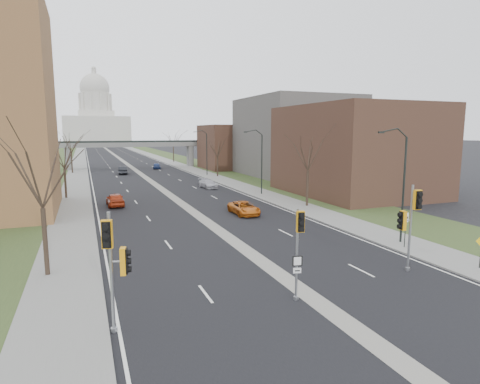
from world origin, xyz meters
TOP-DOWN VIEW (x-y plane):
  - ground at (0.00, 0.00)m, footprint 700.00×700.00m
  - road_surface at (0.00, 150.00)m, footprint 20.00×600.00m
  - median_strip at (0.00, 150.00)m, footprint 1.20×600.00m
  - sidewalk_right at (12.00, 150.00)m, footprint 4.00×600.00m
  - sidewalk_left at (-12.00, 150.00)m, footprint 4.00×600.00m
  - grass_verge_right at (18.00, 150.00)m, footprint 8.00×600.00m
  - grass_verge_left at (-18.00, 150.00)m, footprint 8.00×600.00m
  - commercial_block_near at (24.00, 28.00)m, footprint 16.00×20.00m
  - commercial_block_mid at (28.00, 52.00)m, footprint 18.00×22.00m
  - commercial_block_far at (22.00, 70.00)m, footprint 14.00×14.00m
  - pedestrian_bridge at (0.00, 80.00)m, footprint 34.00×3.00m
  - capitol at (0.00, 320.00)m, footprint 48.00×42.00m
  - streetlight_near at (10.99, 6.00)m, footprint 2.61×0.20m
  - streetlight_mid at (10.99, 32.00)m, footprint 2.61×0.20m
  - streetlight_far at (10.99, 58.00)m, footprint 2.61×0.20m
  - tree_left_a at (-13.00, 8.00)m, footprint 7.20×7.20m
  - tree_left_b at (-13.00, 38.00)m, footprint 6.75×6.75m
  - tree_left_c at (-13.00, 72.00)m, footprint 7.65×7.65m
  - tree_right_a at (13.00, 22.00)m, footprint 7.20×7.20m
  - tree_right_b at (13.00, 55.00)m, footprint 6.30×6.30m
  - tree_right_c at (13.00, 95.00)m, footprint 7.65×7.65m
  - signal_pole_left at (-9.66, -0.69)m, footprint 1.11×0.88m
  - signal_pole_median at (-0.94, -0.60)m, footprint 0.59×0.79m
  - signal_pole_right at (7.48, 0.83)m, footprint 0.91×1.10m
  - speed_limit_sign at (11.00, 4.76)m, footprint 0.54×0.17m
  - car_left_near at (-7.51, 30.30)m, footprint 1.93×4.58m
  - car_left_far at (-3.35, 66.59)m, footprint 2.19×4.96m
  - car_right_near at (4.62, 20.54)m, footprint 2.23×4.82m
  - car_right_mid at (6.86, 40.91)m, footprint 2.29×4.72m
  - car_right_far at (4.96, 75.68)m, footprint 2.13×4.25m

SIDE VIEW (x-z plane):
  - ground at x=0.00m, z-range 0.00..0.00m
  - median_strip at x=0.00m, z-range -0.01..0.01m
  - road_surface at x=0.00m, z-range 0.00..0.01m
  - grass_verge_right at x=18.00m, z-range 0.00..0.10m
  - grass_verge_left at x=-18.00m, z-range 0.00..0.10m
  - sidewalk_right at x=12.00m, z-range 0.00..0.12m
  - sidewalk_left at x=-12.00m, z-range 0.00..0.12m
  - car_right_mid at x=6.86m, z-range 0.00..1.32m
  - car_right_near at x=4.62m, z-range 0.00..1.34m
  - car_right_far at x=4.96m, z-range 0.00..1.39m
  - car_left_near at x=-7.51m, z-range 0.00..1.55m
  - car_left_far at x=-3.35m, z-range 0.00..1.58m
  - speed_limit_sign at x=11.00m, z-range 0.60..3.15m
  - signal_pole_median at x=-0.94m, z-range 0.93..5.68m
  - signal_pole_left at x=-9.66m, z-range 0.81..6.08m
  - signal_pole_right at x=7.48m, z-range 0.83..6.20m
  - pedestrian_bridge at x=0.00m, z-range 1.62..8.07m
  - commercial_block_far at x=22.00m, z-range 0.00..10.00m
  - tree_right_b at x=13.00m, z-range 1.71..9.93m
  - commercial_block_near at x=24.00m, z-range 0.00..12.00m
  - tree_left_b at x=-13.00m, z-range 1.82..10.63m
  - tree_left_a at x=-13.00m, z-range 1.94..11.34m
  - tree_right_a at x=13.00m, z-range 1.94..11.34m
  - streetlight_near at x=10.99m, z-range 2.60..11.30m
  - streetlight_mid at x=10.99m, z-range 2.60..11.30m
  - streetlight_far at x=10.99m, z-range 2.60..11.30m
  - tree_left_c at x=-13.00m, z-range 2.05..12.04m
  - tree_right_c at x=13.00m, z-range 2.05..12.04m
  - commercial_block_mid at x=28.00m, z-range 0.00..15.00m
  - capitol at x=0.00m, z-range -9.28..46.47m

